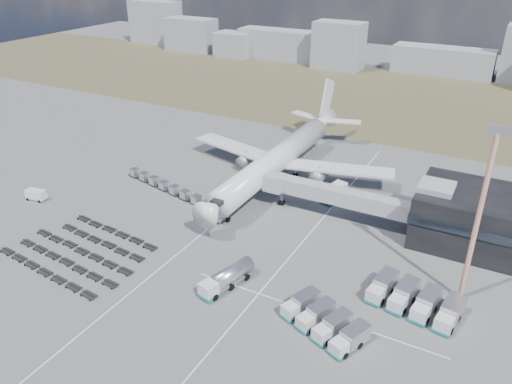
% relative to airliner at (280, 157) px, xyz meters
% --- Properties ---
extents(ground, '(420.00, 420.00, 0.00)m').
position_rel_airliner_xyz_m(ground, '(0.00, -32.38, -5.29)').
color(ground, '#565659').
rests_on(ground, ground).
extents(grass_strip, '(420.00, 90.00, 0.01)m').
position_rel_airliner_xyz_m(grass_strip, '(0.00, 77.62, -5.29)').
color(grass_strip, '#4A422C').
rests_on(grass_strip, ground).
extents(lane_markings, '(47.12, 110.00, 0.01)m').
position_rel_airliner_xyz_m(lane_markings, '(9.77, -29.38, -5.29)').
color(lane_markings, silver).
rests_on(lane_markings, ground).
extents(terminal, '(30.40, 16.40, 11.00)m').
position_rel_airliner_xyz_m(terminal, '(47.77, -8.41, -0.04)').
color(terminal, black).
rests_on(terminal, ground).
extents(jet_bridge, '(30.30, 3.80, 7.05)m').
position_rel_airliner_xyz_m(jet_bridge, '(15.90, -11.95, -0.24)').
color(jet_bridge, '#939399').
rests_on(jet_bridge, ground).
extents(airliner, '(51.59, 64.53, 17.62)m').
position_rel_airliner_xyz_m(airliner, '(0.00, 0.00, 0.00)').
color(airliner, silver).
rests_on(airliner, ground).
extents(skyline, '(302.34, 26.48, 21.60)m').
position_rel_airliner_xyz_m(skyline, '(6.78, 116.89, 3.49)').
color(skyline, '#8E8F9B').
rests_on(skyline, ground).
extents(fuel_tanker, '(5.11, 10.59, 3.32)m').
position_rel_airliner_xyz_m(fuel_tanker, '(10.61, -41.18, -3.63)').
color(fuel_tanker, silver).
rests_on(fuel_tanker, ground).
extents(pushback_tug, '(3.14, 1.78, 1.42)m').
position_rel_airliner_xyz_m(pushback_tug, '(-2.34, -24.38, -4.58)').
color(pushback_tug, silver).
rests_on(pushback_tug, ground).
extents(utility_van, '(4.60, 2.63, 2.32)m').
position_rel_airliner_xyz_m(utility_van, '(-41.04, -34.93, -4.13)').
color(utility_van, silver).
rests_on(utility_van, ground).
extents(catering_truck, '(4.03, 7.11, 3.07)m').
position_rel_airliner_xyz_m(catering_truck, '(15.15, -4.61, -3.72)').
color(catering_truck, silver).
rests_on(catering_truck, ground).
extents(service_trucks_near, '(13.35, 10.43, 2.62)m').
position_rel_airliner_xyz_m(service_trucks_near, '(27.94, -42.93, -3.87)').
color(service_trucks_near, silver).
rests_on(service_trucks_near, ground).
extents(service_trucks_far, '(13.96, 9.13, 2.89)m').
position_rel_airliner_xyz_m(service_trucks_far, '(38.24, -32.20, -3.72)').
color(service_trucks_far, silver).
rests_on(service_trucks_far, ground).
extents(uld_row, '(27.24, 7.69, 1.86)m').
position_rel_airliner_xyz_m(uld_row, '(-18.19, -18.42, -4.18)').
color(uld_row, black).
rests_on(uld_row, ground).
extents(baggage_dollies, '(26.41, 18.94, 0.66)m').
position_rel_airliner_xyz_m(baggage_dollies, '(-17.35, -45.31, -4.96)').
color(baggage_dollies, black).
rests_on(baggage_dollies, ground).
extents(floodlight_mast, '(2.64, 2.18, 28.24)m').
position_rel_airliner_xyz_m(floodlight_mast, '(44.07, -26.41, 8.86)').
color(floodlight_mast, '#C84D20').
rests_on(floodlight_mast, ground).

